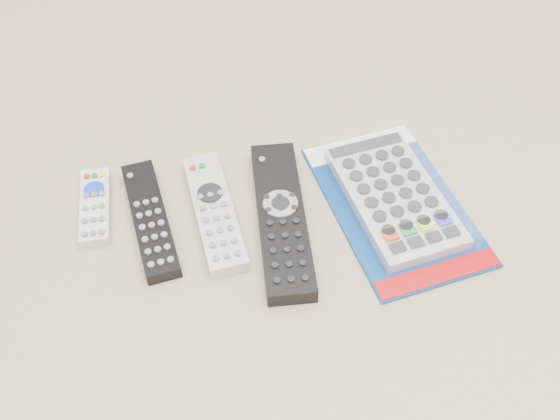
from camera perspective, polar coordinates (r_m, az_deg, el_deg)
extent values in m
plane|color=tan|center=(0.86, -0.82, -1.63)|extent=(5.00, 5.00, 0.00)
cube|color=silver|center=(0.91, -16.51, 0.30)|extent=(0.04, 0.13, 0.02)
cylinder|color=#1834B7|center=(0.92, -16.63, 1.84)|extent=(0.03, 0.03, 0.00)
cube|color=black|center=(0.87, -11.80, -0.77)|extent=(0.08, 0.21, 0.02)
cube|color=#BCBCC1|center=(0.87, -6.04, -0.14)|extent=(0.07, 0.21, 0.02)
cylinder|color=black|center=(0.87, -6.43, 1.57)|extent=(0.04, 0.04, 0.00)
cube|color=black|center=(0.85, 0.13, -0.70)|extent=(0.08, 0.27, 0.03)
cylinder|color=silver|center=(0.85, 0.04, 0.58)|extent=(0.05, 0.05, 0.00)
cube|color=navy|center=(0.89, 10.40, 0.52)|extent=(0.22, 0.31, 0.01)
cube|color=white|center=(0.96, 7.30, 5.85)|extent=(0.17, 0.07, 0.00)
cube|color=#A90C0E|center=(0.83, 14.27, -5.68)|extent=(0.17, 0.06, 0.00)
cube|color=#BCBCC1|center=(0.89, 10.38, 1.20)|extent=(0.16, 0.24, 0.02)
cube|color=white|center=(0.88, 10.45, 1.53)|extent=(0.17, 0.25, 0.03)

